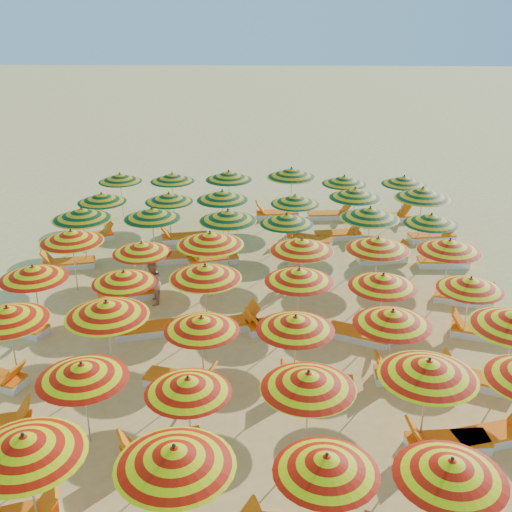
% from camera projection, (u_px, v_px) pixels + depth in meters
% --- Properties ---
extents(ground, '(120.00, 120.00, 0.00)m').
position_uv_depth(ground, '(256.00, 313.00, 18.69)').
color(ground, '#F3CD6C').
rests_on(ground, ground).
extents(umbrella_1, '(2.61, 2.61, 2.15)m').
position_uv_depth(umbrella_1, '(24.00, 445.00, 10.51)').
color(umbrella_1, silver).
rests_on(umbrella_1, ground).
extents(umbrella_2, '(2.44, 2.44, 2.13)m').
position_uv_depth(umbrella_2, '(175.00, 457.00, 10.30)').
color(umbrella_2, silver).
rests_on(umbrella_2, ground).
extents(umbrella_3, '(1.85, 1.85, 1.89)m').
position_uv_depth(umbrella_3, '(326.00, 464.00, 10.45)').
color(umbrella_3, silver).
rests_on(umbrella_3, ground).
extents(umbrella_4, '(1.94, 1.94, 1.96)m').
position_uv_depth(umbrella_4, '(451.00, 469.00, 10.25)').
color(umbrella_4, silver).
rests_on(umbrella_4, ground).
extents(umbrella_7, '(2.22, 2.22, 1.97)m').
position_uv_depth(umbrella_7, '(82.00, 371.00, 12.79)').
color(umbrella_7, silver).
rests_on(umbrella_7, ground).
extents(umbrella_8, '(2.04, 2.04, 1.84)m').
position_uv_depth(umbrella_8, '(188.00, 385.00, 12.55)').
color(umbrella_8, silver).
rests_on(umbrella_8, ground).
extents(umbrella_9, '(2.37, 2.37, 2.01)m').
position_uv_depth(umbrella_9, '(308.00, 380.00, 12.44)').
color(umbrella_9, silver).
rests_on(umbrella_9, ground).
extents(umbrella_10, '(2.20, 2.20, 2.12)m').
position_uv_depth(umbrella_10, '(429.00, 368.00, 12.66)').
color(umbrella_10, silver).
rests_on(umbrella_10, ground).
extents(umbrella_12, '(2.14, 2.14, 2.01)m').
position_uv_depth(umbrella_12, '(7.00, 314.00, 14.93)').
color(umbrella_12, silver).
rests_on(umbrella_12, ground).
extents(umbrella_13, '(2.58, 2.58, 2.11)m').
position_uv_depth(umbrella_13, '(107.00, 309.00, 14.98)').
color(umbrella_13, silver).
rests_on(umbrella_13, ground).
extents(umbrella_14, '(2.16, 2.16, 1.87)m').
position_uv_depth(umbrella_14, '(201.00, 324.00, 14.76)').
color(umbrella_14, silver).
rests_on(umbrella_14, ground).
extents(umbrella_15, '(2.21, 2.21, 1.94)m').
position_uv_depth(umbrella_15, '(296.00, 323.00, 14.68)').
color(umbrella_15, silver).
rests_on(umbrella_15, ground).
extents(umbrella_16, '(2.22, 2.22, 1.96)m').
position_uv_depth(umbrella_16, '(393.00, 317.00, 14.88)').
color(umbrella_16, silver).
rests_on(umbrella_16, ground).
extents(umbrella_18, '(2.38, 2.38, 1.95)m').
position_uv_depth(umbrella_18, '(33.00, 272.00, 17.20)').
color(umbrella_18, silver).
rests_on(umbrella_18, ground).
extents(umbrella_19, '(2.23, 2.23, 1.84)m').
position_uv_depth(umbrella_19, '(124.00, 277.00, 17.16)').
color(umbrella_19, silver).
rests_on(umbrella_19, ground).
extents(umbrella_20, '(2.46, 2.46, 2.07)m').
position_uv_depth(umbrella_20, '(205.00, 272.00, 16.98)').
color(umbrella_20, silver).
rests_on(umbrella_20, ground).
extents(umbrella_21, '(1.87, 1.87, 1.96)m').
position_uv_depth(umbrella_21, '(299.00, 275.00, 17.02)').
color(umbrella_21, silver).
rests_on(umbrella_21, ground).
extents(umbrella_22, '(2.28, 2.28, 1.93)m').
position_uv_depth(umbrella_22, '(383.00, 280.00, 16.78)').
color(umbrella_22, silver).
rests_on(umbrella_22, ground).
extents(umbrella_23, '(1.94, 1.94, 1.84)m').
position_uv_depth(umbrella_23, '(470.00, 284.00, 16.76)').
color(umbrella_23, silver).
rests_on(umbrella_23, ground).
extents(umbrella_24, '(2.48, 2.48, 2.06)m').
position_uv_depth(umbrella_24, '(71.00, 236.00, 19.38)').
color(umbrella_24, silver).
rests_on(umbrella_24, ground).
extents(umbrella_25, '(2.10, 2.10, 1.86)m').
position_uv_depth(umbrella_25, '(142.00, 248.00, 19.00)').
color(umbrella_25, silver).
rests_on(umbrella_25, ground).
extents(umbrella_26, '(2.58, 2.58, 2.14)m').
position_uv_depth(umbrella_26, '(210.00, 239.00, 19.01)').
color(umbrella_26, silver).
rests_on(umbrella_26, ground).
extents(umbrella_27, '(2.40, 2.40, 2.02)m').
position_uv_depth(umbrella_27, '(302.00, 245.00, 18.84)').
color(umbrella_27, silver).
rests_on(umbrella_27, ground).
extents(umbrella_28, '(2.41, 2.41, 2.02)m').
position_uv_depth(umbrella_28, '(378.00, 244.00, 18.93)').
color(umbrella_28, silver).
rests_on(umbrella_28, ground).
extents(umbrella_29, '(2.23, 2.23, 2.01)m').
position_uv_depth(umbrella_29, '(450.00, 246.00, 18.81)').
color(umbrella_29, silver).
rests_on(umbrella_29, ground).
extents(umbrella_30, '(2.51, 2.51, 2.11)m').
position_uv_depth(umbrella_30, '(82.00, 214.00, 21.14)').
color(umbrella_30, silver).
rests_on(umbrella_30, ground).
extents(umbrella_31, '(2.55, 2.55, 2.04)m').
position_uv_depth(umbrella_31, '(152.00, 213.00, 21.34)').
color(umbrella_31, silver).
rests_on(umbrella_31, ground).
extents(umbrella_32, '(2.14, 2.14, 2.05)m').
position_uv_depth(umbrella_32, '(228.00, 216.00, 21.13)').
color(umbrella_32, silver).
rests_on(umbrella_32, ground).
extents(umbrella_33, '(2.19, 2.19, 1.89)m').
position_uv_depth(umbrella_33, '(287.00, 219.00, 21.22)').
color(umbrella_33, silver).
rests_on(umbrella_33, ground).
extents(umbrella_34, '(2.14, 2.14, 2.11)m').
position_uv_depth(umbrella_34, '(370.00, 213.00, 21.20)').
color(umbrella_34, silver).
rests_on(umbrella_34, ground).
extents(umbrella_35, '(2.38, 2.38, 1.90)m').
position_uv_depth(umbrella_35, '(431.00, 219.00, 21.19)').
color(umbrella_35, silver).
rests_on(umbrella_35, ground).
extents(umbrella_36, '(2.23, 2.23, 1.88)m').
position_uv_depth(umbrella_36, '(102.00, 198.00, 23.34)').
color(umbrella_36, silver).
rests_on(umbrella_36, ground).
extents(umbrella_37, '(2.31, 2.31, 1.87)m').
position_uv_depth(umbrella_37, '(169.00, 197.00, 23.41)').
color(umbrella_37, silver).
rests_on(umbrella_37, ground).
extents(umbrella_38, '(2.44, 2.44, 2.00)m').
position_uv_depth(umbrella_38, '(222.00, 195.00, 23.26)').
color(umbrella_38, silver).
rests_on(umbrella_38, ground).
extents(umbrella_39, '(2.34, 2.34, 1.87)m').
position_uv_depth(umbrella_39, '(295.00, 200.00, 23.17)').
color(umbrella_39, silver).
rests_on(umbrella_39, ground).
extents(umbrella_40, '(2.30, 2.30, 2.02)m').
position_uv_depth(umbrella_40, '(355.00, 193.00, 23.46)').
color(umbrella_40, silver).
rests_on(umbrella_40, ground).
extents(umbrella_41, '(2.70, 2.70, 2.15)m').
position_uv_depth(umbrella_41, '(423.00, 193.00, 23.05)').
color(umbrella_41, silver).
rests_on(umbrella_41, ground).
extents(umbrella_42, '(1.92, 1.92, 1.85)m').
position_uv_depth(umbrella_42, '(120.00, 178.00, 25.85)').
color(umbrella_42, silver).
rests_on(umbrella_42, ground).
extents(umbrella_43, '(2.12, 2.12, 1.89)m').
position_uv_depth(umbrella_43, '(172.00, 177.00, 25.77)').
color(umbrella_43, silver).
rests_on(umbrella_43, ground).
extents(umbrella_44, '(2.48, 2.48, 2.00)m').
position_uv_depth(umbrella_44, '(229.00, 175.00, 25.66)').
color(umbrella_44, silver).
rests_on(umbrella_44, ground).
extents(umbrella_45, '(2.37, 2.37, 2.12)m').
position_uv_depth(umbrella_45, '(292.00, 173.00, 25.65)').
color(umbrella_45, silver).
rests_on(umbrella_45, ground).
extents(umbrella_46, '(2.29, 2.29, 1.88)m').
position_uv_depth(umbrella_46, '(344.00, 180.00, 25.44)').
color(umbrella_46, silver).
rests_on(umbrella_46, ground).
extents(umbrella_47, '(1.80, 1.80, 1.89)m').
position_uv_depth(umbrella_47, '(404.00, 180.00, 25.37)').
color(umbrella_47, silver).
rests_on(umbrella_47, ground).
extents(lounger_7, '(1.82, 1.25, 0.69)m').
position_uv_depth(lounger_7, '(161.00, 448.00, 13.05)').
color(lounger_7, white).
rests_on(lounger_7, ground).
extents(lounger_8, '(1.78, 0.75, 0.69)m').
position_uv_depth(lounger_8, '(445.00, 442.00, 13.21)').
color(lounger_8, white).
rests_on(lounger_8, ground).
extents(lounger_9, '(1.83, 1.05, 0.69)m').
position_uv_depth(lounger_9, '(494.00, 435.00, 13.43)').
color(lounger_9, white).
rests_on(lounger_9, ground).
extents(lounger_11, '(1.82, 0.99, 0.69)m').
position_uv_depth(lounger_11, '(182.00, 381.00, 15.25)').
color(lounger_11, white).
rests_on(lounger_11, ground).
extents(lounger_12, '(1.73, 0.58, 0.69)m').
position_uv_depth(lounger_12, '(315.00, 385.00, 15.11)').
color(lounger_12, white).
rests_on(lounger_12, ground).
extents(lounger_13, '(1.74, 0.59, 0.69)m').
position_uv_depth(lounger_13, '(408.00, 375.00, 15.47)').
color(lounger_13, white).
rests_on(lounger_13, ground).
extents(lounger_14, '(1.82, 1.22, 0.69)m').
position_uv_depth(lounger_14, '(475.00, 379.00, 15.31)').
color(lounger_14, white).
rests_on(lounger_14, ground).
extents(lounger_15, '(1.82, 1.20, 0.69)m').
position_uv_depth(lounger_15, '(21.00, 326.00, 17.67)').
color(lounger_15, white).
rests_on(lounger_15, ground).
extents(lounger_16, '(1.82, 1.02, 0.69)m').
position_uv_depth(lounger_16, '(145.00, 329.00, 17.51)').
color(lounger_16, white).
rests_on(lounger_16, ground).
extents(lounger_17, '(1.83, 1.15, 0.69)m').
position_uv_depth(lounger_17, '(229.00, 325.00, 17.76)').
color(lounger_17, white).
rests_on(lounger_17, ground).
extents(lounger_18, '(1.83, 1.10, 0.69)m').
position_uv_depth(lounger_18, '(276.00, 324.00, 17.78)').
color(lounger_18, white).
rests_on(lounger_18, ground).
extents(lounger_19, '(1.82, 1.22, 0.69)m').
position_uv_depth(lounger_19, '(361.00, 335.00, 17.24)').
color(lounger_19, white).
rests_on(lounger_19, ground).
extents(lounger_20, '(1.83, 1.06, 0.69)m').
position_uv_depth(lounger_20, '(481.00, 332.00, 17.38)').
color(lounger_20, white).
rests_on(lounger_20, ground).
extents(lounger_21, '(1.83, 1.11, 0.69)m').
position_uv_depth(lounger_21, '(128.00, 294.00, 19.48)').
color(lounger_21, white).
rests_on(lounger_21, ground).
extents(lounger_22, '(1.82, 1.01, 0.69)m').
position_uv_depth(lounger_22, '(465.00, 298.00, 19.24)').
color(lounger_22, white).
rests_on(lounger_22, ground).
extents(lounger_23, '(1.82, 0.94, 0.69)m').
position_uv_depth(lounger_23, '(68.00, 263.00, 21.62)').
color(lounger_23, white).
rests_on(lounger_23, ground).
extents(lounger_24, '(1.81, 0.87, 0.69)m').
position_uv_depth(lounger_24, '(170.00, 257.00, 22.10)').
color(lounger_24, white).
rests_on(lounger_24, ground).
extents(lounger_25, '(1.83, 1.10, 0.69)m').
position_uv_depth(lounger_25, '(212.00, 260.00, 21.90)').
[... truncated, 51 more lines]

